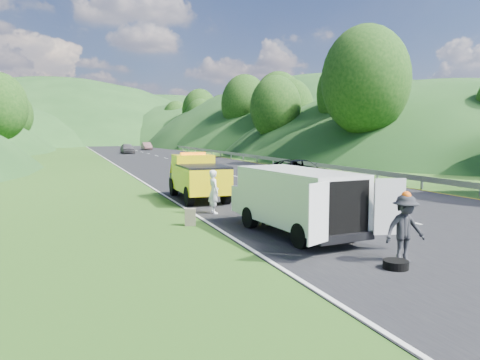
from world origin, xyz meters
name	(u,v)px	position (x,y,z in m)	size (l,w,h in m)	color
ground	(303,216)	(0.00, 0.00, 0.00)	(320.00, 320.00, 0.00)	#38661E
road_surface	(166,158)	(3.00, 40.00, 0.01)	(14.00, 200.00, 0.02)	black
guardrail	(196,153)	(10.30, 52.50, 0.00)	(0.06, 140.00, 1.52)	gray
tree_line_right	(255,150)	(23.00, 60.00, 0.00)	(14.00, 140.00, 14.00)	#335C1B
hills_backdrop	(114,142)	(6.50, 134.70, 0.00)	(201.00, 288.60, 44.00)	#2D5B23
tow_truck	(198,177)	(-2.67, 5.63, 1.09)	(2.15, 5.28, 2.24)	black
white_van	(295,198)	(-1.85, -2.81, 1.18)	(3.20, 6.06, 2.08)	black
woman	(214,214)	(-3.13, 1.68, 0.00)	(0.63, 0.46, 1.74)	white
child	(265,226)	(-2.20, -1.30, 0.00)	(0.45, 0.35, 0.93)	tan
worker	(404,263)	(-0.82, -6.72, 0.00)	(1.10, 0.64, 1.71)	black
suitcase	(190,217)	(-4.61, -0.28, 0.30)	(0.38, 0.21, 0.60)	#66604C
spare_tire	(396,269)	(-1.36, -7.07, 0.00)	(0.61, 0.61, 0.20)	black
passing_suv	(299,184)	(5.03, 9.82, 0.00)	(2.47, 5.37, 1.49)	black
dist_car_a	(127,153)	(0.26, 54.13, 0.00)	(1.77, 4.41, 1.50)	#48464B
dist_car_b	(147,150)	(5.07, 65.92, 0.00)	(1.38, 3.95, 1.30)	brown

